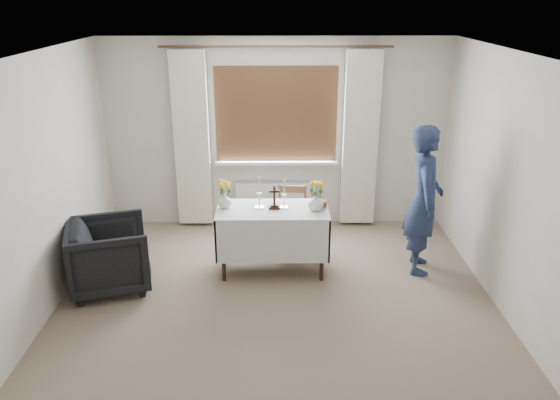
# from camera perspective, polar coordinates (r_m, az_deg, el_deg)

# --- Properties ---
(ground) EXTENTS (5.00, 5.00, 0.00)m
(ground) POSITION_cam_1_polar(r_m,az_deg,el_deg) (5.43, -0.31, -12.75)
(ground) COLOR gray
(ground) RESTS_ON ground
(altar_table) EXTENTS (1.24, 0.64, 0.76)m
(altar_table) POSITION_cam_1_polar(r_m,az_deg,el_deg) (6.19, -0.76, -4.20)
(altar_table) COLOR silver
(altar_table) RESTS_ON ground
(wooden_chair) EXTENTS (0.40, 0.40, 0.80)m
(wooden_chair) POSITION_cam_1_polar(r_m,az_deg,el_deg) (6.67, 1.19, -2.12)
(wooden_chair) COLOR #502B1B
(wooden_chair) RESTS_ON ground
(armchair) EXTENTS (1.02, 1.00, 0.75)m
(armchair) POSITION_cam_1_polar(r_m,az_deg,el_deg) (6.13, -17.39, -5.55)
(armchair) COLOR black
(armchair) RESTS_ON ground
(person) EXTENTS (0.49, 0.67, 1.70)m
(person) POSITION_cam_1_polar(r_m,az_deg,el_deg) (6.26, 14.79, 0.01)
(person) COLOR navy
(person) RESTS_ON ground
(radiator) EXTENTS (1.10, 0.10, 0.60)m
(radiator) POSITION_cam_1_polar(r_m,az_deg,el_deg) (7.44, -0.39, -0.40)
(radiator) COLOR silver
(radiator) RESTS_ON ground
(wooden_cross) EXTENTS (0.13, 0.09, 0.27)m
(wooden_cross) POSITION_cam_1_polar(r_m,az_deg,el_deg) (6.00, -0.60, 0.31)
(wooden_cross) COLOR black
(wooden_cross) RESTS_ON altar_table
(candlestick_left) EXTENTS (0.10, 0.10, 0.36)m
(candlestick_left) POSITION_cam_1_polar(r_m,az_deg,el_deg) (6.01, -2.19, 0.78)
(candlestick_left) COLOR silver
(candlestick_left) RESTS_ON altar_table
(candlestick_right) EXTENTS (0.11, 0.11, 0.32)m
(candlestick_right) POSITION_cam_1_polar(r_m,az_deg,el_deg) (6.01, 0.43, 0.62)
(candlestick_right) COLOR silver
(candlestick_right) RESTS_ON altar_table
(flower_vase_left) EXTENTS (0.17, 0.17, 0.17)m
(flower_vase_left) POSITION_cam_1_polar(r_m,az_deg,el_deg) (6.07, -5.79, -0.05)
(flower_vase_left) COLOR silver
(flower_vase_left) RESTS_ON altar_table
(flower_vase_right) EXTENTS (0.22, 0.22, 0.19)m
(flower_vase_right) POSITION_cam_1_polar(r_m,az_deg,el_deg) (5.98, 3.73, -0.23)
(flower_vase_right) COLOR silver
(flower_vase_right) RESTS_ON altar_table
(wicker_basket) EXTENTS (0.23, 0.23, 0.07)m
(wicker_basket) POSITION_cam_1_polar(r_m,az_deg,el_deg) (6.12, 4.09, -0.32)
(wicker_basket) COLOR brown
(wicker_basket) RESTS_ON altar_table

